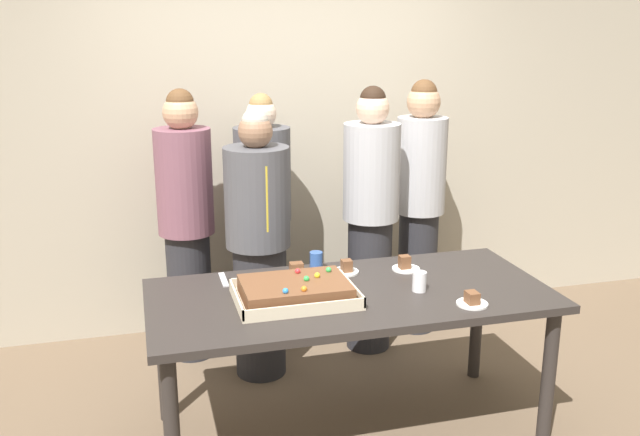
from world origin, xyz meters
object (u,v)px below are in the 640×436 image
person_striped_tie_right (258,244)px  plated_slice_far_right (297,272)px  plated_slice_near_right (346,269)px  person_serving_front (264,219)px  plated_slice_far_left (472,301)px  drink_cup_nearest (316,261)px  sheet_cake (295,291)px  cake_server_utensil (224,280)px  plated_slice_near_left (405,265)px  person_green_shirt_behind (370,218)px  drink_cup_middle (419,281)px  person_far_right_suit (186,223)px  person_left_edge_reaching (420,203)px  party_table (350,308)px

person_striped_tie_right → plated_slice_far_right: bearing=11.7°
plated_slice_near_right → person_serving_front: person_serving_front is taller
plated_slice_far_left → drink_cup_nearest: 0.89m
sheet_cake → plated_slice_far_right: size_ratio=3.85×
sheet_cake → person_serving_front: size_ratio=0.35×
cake_server_utensil → sheet_cake: bearing=-50.2°
plated_slice_near_left → person_green_shirt_behind: 0.71m
plated_slice_far_left → person_green_shirt_behind: 1.25m
plated_slice_near_left → plated_slice_near_right: bearing=173.4°
person_green_shirt_behind → drink_cup_middle: bearing=31.4°
plated_slice_near_left → drink_cup_nearest: (-0.47, 0.13, 0.03)m
person_green_shirt_behind → person_far_right_suit: size_ratio=1.00×
plated_slice_far_left → person_serving_front: person_serving_front is taller
plated_slice_near_left → person_far_right_suit: size_ratio=0.09×
person_green_shirt_behind → plated_slice_far_left: bearing=40.2°
plated_slice_near_right → person_serving_front: 0.97m
plated_slice_near_left → plated_slice_far_right: plated_slice_near_left is taller
cake_server_utensil → person_left_edge_reaching: 1.64m
plated_slice_far_left → drink_cup_middle: drink_cup_middle is taller
sheet_cake → drink_cup_middle: sheet_cake is taller
cake_server_utensil → person_green_shirt_behind: 1.19m
cake_server_utensil → person_left_edge_reaching: person_left_edge_reaching is taller
sheet_cake → person_far_right_suit: person_far_right_suit is taller
plated_slice_near_left → person_left_edge_reaching: size_ratio=0.09×
person_far_right_suit → person_left_edge_reaching: person_left_edge_reaching is taller
plated_slice_near_right → drink_cup_middle: bearing=-51.3°
person_left_edge_reaching → person_striped_tie_right: bearing=-28.5°
cake_server_utensil → person_striped_tie_right: person_striped_tie_right is taller
drink_cup_nearest → drink_cup_middle: bearing=-46.3°
person_far_right_suit → party_table: bearing=12.3°
plated_slice_far_left → person_striped_tie_right: person_striped_tie_right is taller
cake_server_utensil → plated_slice_near_right: bearing=-5.1°
sheet_cake → person_green_shirt_behind: bearing=53.4°
drink_cup_middle → plated_slice_near_right: bearing=128.7°
plated_slice_far_right → cake_server_utensil: size_ratio=0.75×
person_serving_front → sheet_cake: bearing=0.0°
drink_cup_middle → person_serving_front: size_ratio=0.06×
plated_slice_far_right → drink_cup_nearest: bearing=29.7°
plated_slice_far_right → person_green_shirt_behind: person_green_shirt_behind is taller
plated_slice_near_right → drink_cup_middle: (0.28, -0.35, 0.03)m
plated_slice_near_left → person_left_edge_reaching: person_left_edge_reaching is taller
sheet_cake → plated_slice_near_right: sheet_cake is taller
cake_server_utensil → plated_slice_far_right: bearing=-5.8°
plated_slice_far_right → person_striped_tie_right: person_striped_tie_right is taller
sheet_cake → drink_cup_middle: bearing=-4.2°
drink_cup_middle → party_table: bearing=167.1°
party_table → plated_slice_far_left: 0.60m
drink_cup_middle → person_striped_tie_right: person_striped_tie_right is taller
plated_slice_near_left → person_striped_tie_right: 0.89m
drink_cup_nearest → person_green_shirt_behind: bearing=48.5°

